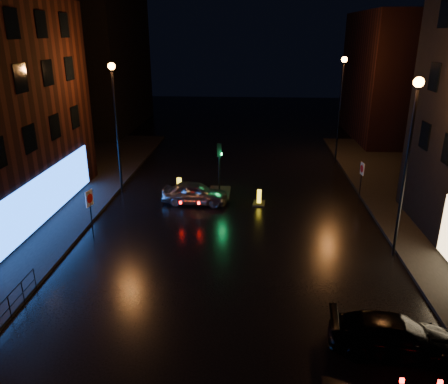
{
  "coord_description": "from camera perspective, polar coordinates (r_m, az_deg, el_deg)",
  "views": [
    {
      "loc": [
        0.85,
        -13.2,
        10.13
      ],
      "look_at": [
        -0.42,
        6.69,
        2.8
      ],
      "focal_mm": 35.0,
      "sensor_mm": 36.0,
      "label": 1
    }
  ],
  "objects": [
    {
      "name": "street_lamp_rnear",
      "position": [
        20.93,
        23.09,
        5.96
      ],
      "size": [
        0.44,
        0.44,
        8.37
      ],
      "color": "black",
      "rests_on": "ground"
    },
    {
      "name": "street_lamp_rfar",
      "position": [
        36.17,
        15.07,
        12.26
      ],
      "size": [
        0.44,
        0.44,
        8.37
      ],
      "color": "black",
      "rests_on": "ground"
    },
    {
      "name": "dark_sedan",
      "position": [
        16.31,
        21.43,
        -17.08
      ],
      "size": [
        4.48,
        2.19,
        1.26
      ],
      "primitive_type": "imported",
      "rotation": [
        0.0,
        0.0,
        1.47
      ],
      "color": "black",
      "rests_on": "ground"
    },
    {
      "name": "bollard_far",
      "position": [
        29.38,
        -5.84,
        0.37
      ],
      "size": [
        1.18,
        1.37,
        1.01
      ],
      "rotation": [
        0.0,
        0.0,
        -0.43
      ],
      "color": "black",
      "rests_on": "ground"
    },
    {
      "name": "building_far_left",
      "position": [
        51.16,
        -16.21,
        15.93
      ],
      "size": [
        8.0,
        16.0,
        14.0
      ],
      "primitive_type": "cube",
      "color": "black",
      "rests_on": "ground"
    },
    {
      "name": "ground",
      "position": [
        16.66,
        -0.02,
        -17.25
      ],
      "size": [
        120.0,
        120.0,
        0.0
      ],
      "primitive_type": "plane",
      "color": "black",
      "rests_on": "ground"
    },
    {
      "name": "building_far_right",
      "position": [
        47.54,
        21.63,
        13.85
      ],
      "size": [
        8.0,
        14.0,
        12.0
      ],
      "primitive_type": "cube",
      "color": "black",
      "rests_on": "ground"
    },
    {
      "name": "silver_hatchback",
      "position": [
        27.25,
        -3.8,
        -0.12
      ],
      "size": [
        4.18,
        1.93,
        1.39
      ],
      "primitive_type": "imported",
      "rotation": [
        0.0,
        0.0,
        1.5
      ],
      "color": "#9D9FA4",
      "rests_on": "ground"
    },
    {
      "name": "bollard_near",
      "position": [
        27.33,
        4.6,
        -1.17
      ],
      "size": [
        0.82,
        1.14,
        0.94
      ],
      "rotation": [
        0.0,
        0.0,
        -0.1
      ],
      "color": "black",
      "rests_on": "ground"
    },
    {
      "name": "traffic_signal",
      "position": [
        28.93,
        -0.61,
        0.75
      ],
      "size": [
        1.4,
        2.4,
        3.45
      ],
      "color": "black",
      "rests_on": "ground"
    },
    {
      "name": "street_lamp_lfar",
      "position": [
        28.91,
        -14.03,
        10.51
      ],
      "size": [
        0.44,
        0.44,
        8.37
      ],
      "color": "black",
      "rests_on": "ground"
    },
    {
      "name": "road_sign_right",
      "position": [
        29.03,
        17.56,
        2.53
      ],
      "size": [
        0.13,
        0.58,
        2.39
      ],
      "rotation": [
        0.0,
        0.0,
        3.25
      ],
      "color": "black",
      "rests_on": "ground"
    },
    {
      "name": "road_sign_left",
      "position": [
        23.48,
        -17.13,
        -1.29
      ],
      "size": [
        0.19,
        0.61,
        2.53
      ],
      "rotation": [
        0.0,
        0.0,
        -0.22
      ],
      "color": "black",
      "rests_on": "ground"
    }
  ]
}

